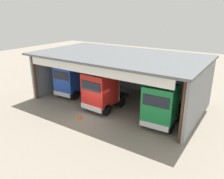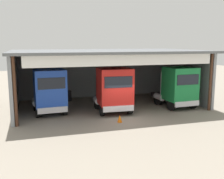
# 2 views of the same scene
# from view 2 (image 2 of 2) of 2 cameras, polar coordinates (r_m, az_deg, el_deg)

# --- Properties ---
(ground_plane) EXTENTS (80.00, 80.00, 0.00)m
(ground_plane) POSITION_cam_2_polar(r_m,az_deg,el_deg) (20.54, 2.53, -6.07)
(ground_plane) COLOR gray
(ground_plane) RESTS_ON ground
(workshop_shed) EXTENTS (16.55, 9.62, 5.02)m
(workshop_shed) POSITION_cam_2_polar(r_m,az_deg,el_deg) (24.89, -1.47, 5.04)
(workshop_shed) COLOR gray
(workshop_shed) RESTS_ON ground
(truck_blue_center_bay) EXTENTS (2.70, 4.77, 3.62)m
(truck_blue_center_bay) POSITION_cam_2_polar(r_m,az_deg,el_deg) (21.79, -13.23, -0.29)
(truck_blue_center_bay) COLOR #1E47B7
(truck_blue_center_bay) RESTS_ON ground
(truck_red_center_left_bay) EXTENTS (2.79, 4.90, 3.68)m
(truck_red_center_left_bay) POSITION_cam_2_polar(r_m,az_deg,el_deg) (21.63, 0.34, 0.04)
(truck_red_center_left_bay) COLOR red
(truck_red_center_left_bay) RESTS_ON ground
(truck_green_left_bay) EXTENTS (2.73, 4.89, 3.60)m
(truck_green_left_bay) POSITION_cam_2_polar(r_m,az_deg,el_deg) (24.03, 13.86, 0.55)
(truck_green_left_bay) COLOR #197F3D
(truck_green_left_bay) RESTS_ON ground
(oil_drum) EXTENTS (0.58, 0.58, 0.86)m
(oil_drum) POSITION_cam_2_polar(r_m,az_deg,el_deg) (29.19, 4.21, -0.43)
(oil_drum) COLOR gold
(oil_drum) RESTS_ON ground
(tool_cart) EXTENTS (0.90, 0.60, 1.00)m
(tool_cart) POSITION_cam_2_polar(r_m,az_deg,el_deg) (26.85, -9.68, -1.30)
(tool_cart) COLOR black
(tool_cart) RESTS_ON ground
(traffic_cone) EXTENTS (0.36, 0.36, 0.56)m
(traffic_cone) POSITION_cam_2_polar(r_m,az_deg,el_deg) (19.36, 1.66, -6.20)
(traffic_cone) COLOR orange
(traffic_cone) RESTS_ON ground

